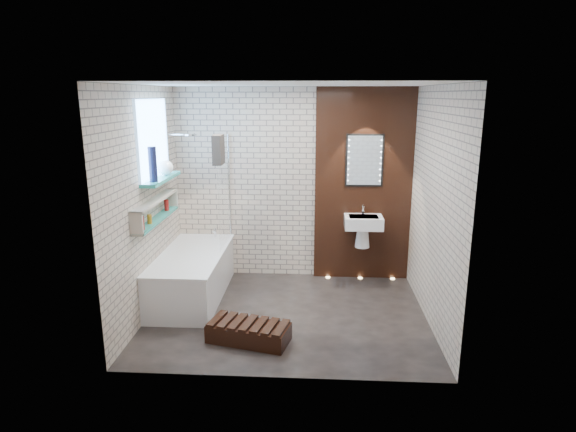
# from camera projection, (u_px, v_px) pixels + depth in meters

# --- Properties ---
(ground) EXTENTS (3.20, 3.20, 0.00)m
(ground) POSITION_uv_depth(u_px,v_px,m) (287.00, 314.00, 5.64)
(ground) COLOR black
(ground) RESTS_ON ground
(room_shell) EXTENTS (3.24, 3.20, 2.60)m
(room_shell) POSITION_uv_depth(u_px,v_px,m) (287.00, 206.00, 5.32)
(room_shell) COLOR #C0AA98
(room_shell) RESTS_ON ground
(walnut_panel) EXTENTS (1.30, 0.06, 2.60)m
(walnut_panel) POSITION_uv_depth(u_px,v_px,m) (363.00, 186.00, 6.50)
(walnut_panel) COLOR black
(walnut_panel) RESTS_ON ground
(clerestory_window) EXTENTS (0.18, 1.00, 0.94)m
(clerestory_window) POSITION_uv_depth(u_px,v_px,m) (154.00, 147.00, 5.60)
(clerestory_window) COLOR #7FADE0
(clerestory_window) RESTS_ON room_shell
(display_niche) EXTENTS (0.14, 1.30, 0.26)m
(display_niche) POSITION_uv_depth(u_px,v_px,m) (156.00, 210.00, 5.58)
(display_niche) COLOR teal
(display_niche) RESTS_ON room_shell
(bathtub) EXTENTS (0.79, 1.74, 0.70)m
(bathtub) POSITION_uv_depth(u_px,v_px,m) (193.00, 275.00, 6.08)
(bathtub) COLOR white
(bathtub) RESTS_ON ground
(bath_screen) EXTENTS (0.01, 0.78, 1.40)m
(bath_screen) POSITION_uv_depth(u_px,v_px,m) (224.00, 191.00, 6.24)
(bath_screen) COLOR white
(bath_screen) RESTS_ON bathtub
(towel) EXTENTS (0.11, 0.27, 0.36)m
(towel) POSITION_uv_depth(u_px,v_px,m) (218.00, 150.00, 5.82)
(towel) COLOR black
(towel) RESTS_ON bath_screen
(shower_head) EXTENTS (0.18, 0.18, 0.02)m
(shower_head) POSITION_uv_depth(u_px,v_px,m) (190.00, 135.00, 6.15)
(shower_head) COLOR silver
(shower_head) RESTS_ON room_shell
(washbasin) EXTENTS (0.50, 0.36, 0.58)m
(washbasin) POSITION_uv_depth(u_px,v_px,m) (363.00, 226.00, 6.43)
(washbasin) COLOR white
(washbasin) RESTS_ON walnut_panel
(led_mirror) EXTENTS (0.50, 0.02, 0.70)m
(led_mirror) POSITION_uv_depth(u_px,v_px,m) (364.00, 160.00, 6.38)
(led_mirror) COLOR black
(led_mirror) RESTS_ON walnut_panel
(walnut_step) EXTENTS (0.90, 0.56, 0.19)m
(walnut_step) POSITION_uv_depth(u_px,v_px,m) (249.00, 333.00, 5.01)
(walnut_step) COLOR black
(walnut_step) RESTS_ON ground
(niche_bottles) EXTENTS (0.06, 0.94, 0.15)m
(niche_bottles) POSITION_uv_depth(u_px,v_px,m) (152.00, 216.00, 5.44)
(niche_bottles) COLOR maroon
(niche_bottles) RESTS_ON display_niche
(sill_vases) EXTENTS (0.18, 0.59, 0.39)m
(sill_vases) POSITION_uv_depth(u_px,v_px,m) (161.00, 166.00, 5.64)
(sill_vases) COLOR #131736
(sill_vases) RESTS_ON clerestory_window
(floor_uplights) EXTENTS (0.96, 0.06, 0.01)m
(floor_uplights) POSITION_uv_depth(u_px,v_px,m) (360.00, 278.00, 6.75)
(floor_uplights) COLOR #FFD899
(floor_uplights) RESTS_ON ground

